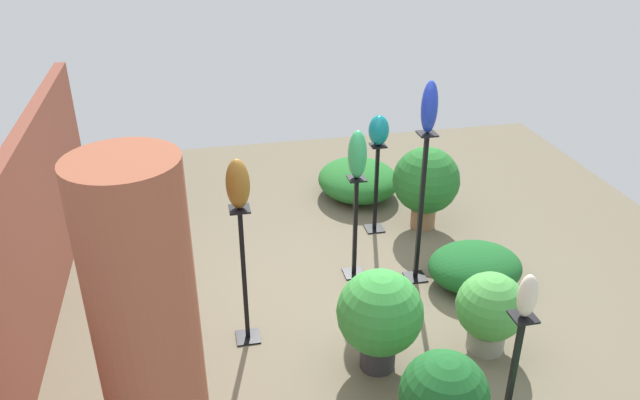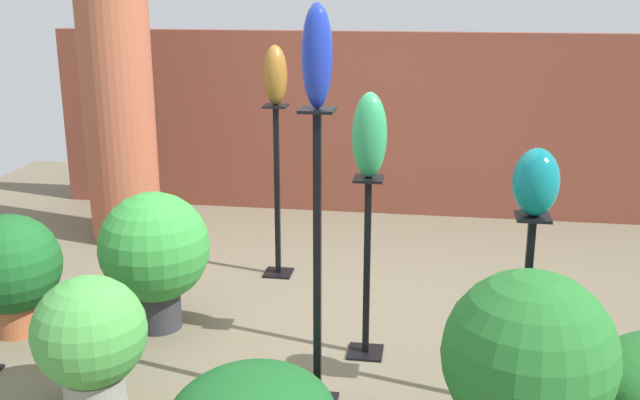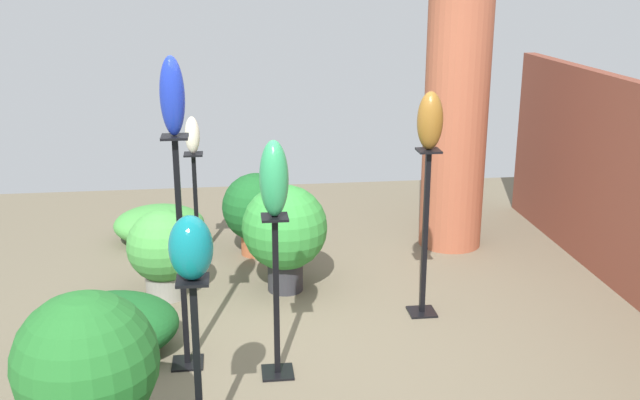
{
  "view_description": "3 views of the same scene",
  "coord_description": "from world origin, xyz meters",
  "px_view_note": "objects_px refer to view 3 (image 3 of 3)",
  "views": [
    {
      "loc": [
        -4.58,
        1.14,
        3.47
      ],
      "look_at": [
        0.14,
        0.13,
        0.99
      ],
      "focal_mm": 35.0,
      "sensor_mm": 36.0,
      "label": 1
    },
    {
      "loc": [
        0.72,
        -4.17,
        2.06
      ],
      "look_at": [
        0.04,
        0.26,
        0.76
      ],
      "focal_mm": 42.0,
      "sensor_mm": 36.0,
      "label": 2
    },
    {
      "loc": [
        4.61,
        -0.51,
        2.44
      ],
      "look_at": [
        0.08,
        0.04,
        1.05
      ],
      "focal_mm": 42.0,
      "sensor_mm": 36.0,
      "label": 3
    }
  ],
  "objects_px": {
    "pedestal_jade": "(276,304)",
    "pedestal_bronze": "(425,241)",
    "brick_pillar": "(455,122)",
    "pedestal_cobalt": "(182,263)",
    "art_vase_jade": "(274,179)",
    "potted_plant_back_center": "(285,230)",
    "pedestal_ivory": "(196,212)",
    "art_vase_cobalt": "(172,96)",
    "potted_plant_near_pillar": "(256,209)",
    "art_vase_bronze": "(430,121)",
    "art_vase_ivory": "(192,135)",
    "potted_plant_front_right": "(164,249)",
    "potted_plant_mid_right": "(86,366)",
    "pedestal_teal": "(198,380)",
    "art_vase_teal": "(191,248)"
  },
  "relations": [
    {
      "from": "potted_plant_front_right",
      "to": "potted_plant_mid_right",
      "type": "xyz_separation_m",
      "value": [
        2.05,
        -0.21,
        0.16
      ]
    },
    {
      "from": "pedestal_jade",
      "to": "potted_plant_front_right",
      "type": "height_order",
      "value": "pedestal_jade"
    },
    {
      "from": "pedestal_teal",
      "to": "art_vase_teal",
      "type": "xyz_separation_m",
      "value": [
        0.0,
        0.0,
        0.72
      ]
    },
    {
      "from": "potted_plant_front_right",
      "to": "potted_plant_near_pillar",
      "type": "bearing_deg",
      "value": 138.81
    },
    {
      "from": "pedestal_ivory",
      "to": "pedestal_teal",
      "type": "bearing_deg",
      "value": 2.22
    },
    {
      "from": "pedestal_jade",
      "to": "pedestal_teal",
      "type": "bearing_deg",
      "value": -29.06
    },
    {
      "from": "brick_pillar",
      "to": "potted_plant_mid_right",
      "type": "xyz_separation_m",
      "value": [
        2.95,
        -2.76,
        -0.61
      ]
    },
    {
      "from": "art_vase_cobalt",
      "to": "art_vase_teal",
      "type": "bearing_deg",
      "value": 6.83
    },
    {
      "from": "brick_pillar",
      "to": "potted_plant_near_pillar",
      "type": "bearing_deg",
      "value": -88.8
    },
    {
      "from": "art_vase_cobalt",
      "to": "potted_plant_front_right",
      "type": "relative_size",
      "value": 0.67
    },
    {
      "from": "pedestal_cobalt",
      "to": "art_vase_teal",
      "type": "bearing_deg",
      "value": 6.83
    },
    {
      "from": "pedestal_jade",
      "to": "potted_plant_back_center",
      "type": "bearing_deg",
      "value": 173.33
    },
    {
      "from": "pedestal_jade",
      "to": "art_vase_teal",
      "type": "relative_size",
      "value": 3.26
    },
    {
      "from": "pedestal_teal",
      "to": "pedestal_jade",
      "type": "relative_size",
      "value": 0.96
    },
    {
      "from": "pedestal_cobalt",
      "to": "art_vase_teal",
      "type": "height_order",
      "value": "pedestal_cobalt"
    },
    {
      "from": "art_vase_cobalt",
      "to": "potted_plant_near_pillar",
      "type": "xyz_separation_m",
      "value": [
        -1.95,
        0.53,
        -1.33
      ]
    },
    {
      "from": "art_vase_teal",
      "to": "potted_plant_mid_right",
      "type": "height_order",
      "value": "art_vase_teal"
    },
    {
      "from": "pedestal_cobalt",
      "to": "art_vase_teal",
      "type": "distance_m",
      "value": 1.12
    },
    {
      "from": "potted_plant_mid_right",
      "to": "art_vase_cobalt",
      "type": "bearing_deg",
      "value": 155.87
    },
    {
      "from": "pedestal_jade",
      "to": "art_vase_bronze",
      "type": "relative_size",
      "value": 2.58
    },
    {
      "from": "pedestal_teal",
      "to": "art_vase_cobalt",
      "type": "relative_size",
      "value": 2.16
    },
    {
      "from": "potted_plant_near_pillar",
      "to": "potted_plant_mid_right",
      "type": "xyz_separation_m",
      "value": [
        2.91,
        -0.96,
        0.13
      ]
    },
    {
      "from": "pedestal_bronze",
      "to": "pedestal_ivory",
      "type": "height_order",
      "value": "pedestal_bronze"
    },
    {
      "from": "pedestal_teal",
      "to": "pedestal_ivory",
      "type": "distance_m",
      "value": 2.89
    },
    {
      "from": "pedestal_teal",
      "to": "potted_plant_mid_right",
      "type": "height_order",
      "value": "pedestal_teal"
    },
    {
      "from": "art_vase_teal",
      "to": "pedestal_teal",
      "type": "bearing_deg",
      "value": 0.0
    },
    {
      "from": "art_vase_jade",
      "to": "potted_plant_front_right",
      "type": "bearing_deg",
      "value": -148.52
    },
    {
      "from": "art_vase_bronze",
      "to": "art_vase_ivory",
      "type": "distance_m",
      "value": 2.18
    },
    {
      "from": "pedestal_bronze",
      "to": "potted_plant_near_pillar",
      "type": "distance_m",
      "value": 1.82
    },
    {
      "from": "brick_pillar",
      "to": "pedestal_cobalt",
      "type": "relative_size",
      "value": 1.53
    },
    {
      "from": "pedestal_ivory",
      "to": "art_vase_ivory",
      "type": "height_order",
      "value": "art_vase_ivory"
    },
    {
      "from": "pedestal_cobalt",
      "to": "potted_plant_near_pillar",
      "type": "bearing_deg",
      "value": 164.7
    },
    {
      "from": "pedestal_teal",
      "to": "pedestal_bronze",
      "type": "height_order",
      "value": "pedestal_bronze"
    },
    {
      "from": "pedestal_cobalt",
      "to": "art_vase_cobalt",
      "type": "xyz_separation_m",
      "value": [
        0.0,
        0.0,
        1.05
      ]
    },
    {
      "from": "potted_plant_near_pillar",
      "to": "potted_plant_back_center",
      "type": "distance_m",
      "value": 0.86
    },
    {
      "from": "pedestal_jade",
      "to": "potted_plant_back_center",
      "type": "xyz_separation_m",
      "value": [
        -1.3,
        0.15,
        0.03
      ]
    },
    {
      "from": "art_vase_teal",
      "to": "art_vase_bronze",
      "type": "relative_size",
      "value": 0.79
    },
    {
      "from": "art_vase_jade",
      "to": "pedestal_bronze",
      "type": "bearing_deg",
      "value": 123.58
    },
    {
      "from": "pedestal_jade",
      "to": "pedestal_bronze",
      "type": "bearing_deg",
      "value": 123.58
    },
    {
      "from": "art_vase_bronze",
      "to": "art_vase_teal",
      "type": "bearing_deg",
      "value": -45.34
    },
    {
      "from": "pedestal_cobalt",
      "to": "art_vase_jade",
      "type": "xyz_separation_m",
      "value": [
        0.19,
        0.57,
        0.58
      ]
    },
    {
      "from": "pedestal_ivory",
      "to": "potted_plant_mid_right",
      "type": "distance_m",
      "value": 2.88
    },
    {
      "from": "art_vase_jade",
      "to": "potted_plant_front_right",
      "type": "height_order",
      "value": "art_vase_jade"
    },
    {
      "from": "art_vase_jade",
      "to": "potted_plant_back_center",
      "type": "xyz_separation_m",
      "value": [
        -1.3,
        0.15,
        -0.78
      ]
    },
    {
      "from": "art_vase_bronze",
      "to": "art_vase_cobalt",
      "type": "bearing_deg",
      "value": -71.81
    },
    {
      "from": "potted_plant_near_pillar",
      "to": "potted_plant_back_center",
      "type": "xyz_separation_m",
      "value": [
        0.84,
        0.19,
        0.08
      ]
    },
    {
      "from": "pedestal_ivory",
      "to": "art_vase_cobalt",
      "type": "distance_m",
      "value": 2.3
    },
    {
      "from": "pedestal_jade",
      "to": "art_vase_ivory",
      "type": "distance_m",
      "value": 2.24
    },
    {
      "from": "art_vase_bronze",
      "to": "art_vase_ivory",
      "type": "bearing_deg",
      "value": -128.02
    },
    {
      "from": "potted_plant_back_center",
      "to": "potted_plant_mid_right",
      "type": "bearing_deg",
      "value": -29.12
    }
  ]
}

